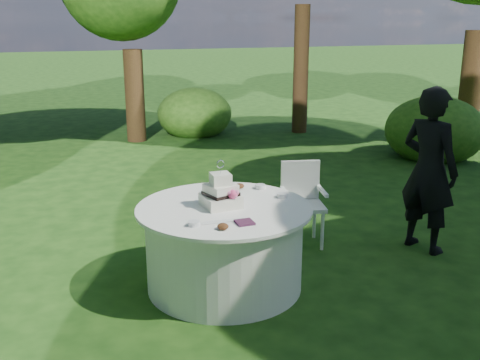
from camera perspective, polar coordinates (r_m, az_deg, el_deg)
name	(u,v)px	position (r m, az deg, el deg)	size (l,w,h in m)	color
ground	(225,286)	(5.26, -1.56, -10.68)	(80.00, 80.00, 0.00)	#15360E
napkins	(245,222)	(4.56, 0.48, -4.32)	(0.14, 0.14, 0.02)	#4A1F3B
feather_plume	(219,222)	(4.59, -2.15, -4.24)	(0.48, 0.07, 0.01)	silver
guest	(429,170)	(6.09, 18.65, 0.96)	(0.63, 0.41, 1.73)	black
table	(224,247)	(5.09, -1.60, -6.78)	(1.56, 1.56, 0.77)	silver
cake	(221,194)	(4.94, -1.94, -1.43)	(0.33, 0.33, 0.42)	silver
chair	(302,197)	(6.09, 6.31, -1.70)	(0.52, 0.51, 0.89)	white
votives	(248,201)	(5.05, 0.83, -2.10)	(1.07, 0.87, 0.04)	silver
petal_cups	(232,204)	(4.95, -0.80, -2.45)	(0.59, 1.09, 0.05)	#562D16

